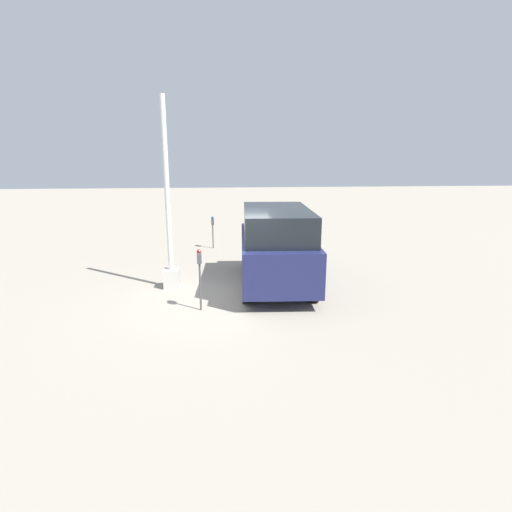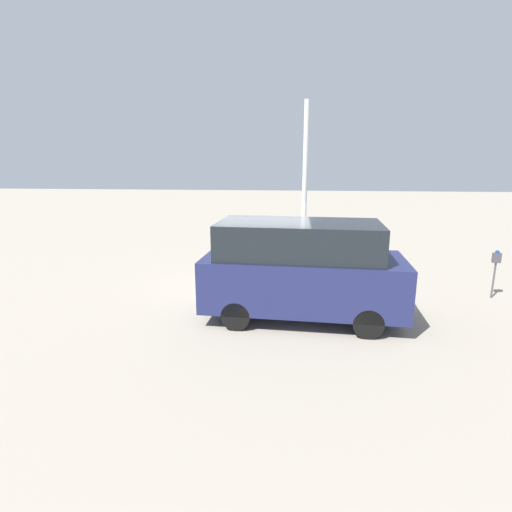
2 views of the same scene
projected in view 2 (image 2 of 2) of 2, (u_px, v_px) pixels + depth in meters
ground_plane at (262, 295)px, 10.98m from camera, size 80.00×80.00×0.00m
parking_meter_near at (238, 250)px, 11.39m from camera, size 0.21×0.12×1.54m
parking_meter_far at (496, 263)px, 10.57m from camera, size 0.21×0.12×1.32m
lamp_post at (303, 232)px, 12.01m from camera, size 0.44×0.44×5.29m
parked_van at (302, 268)px, 9.16m from camera, size 4.63×2.24×2.28m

